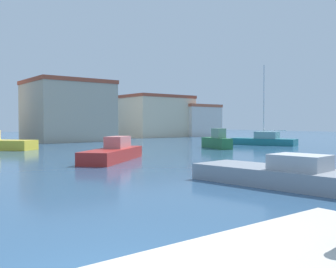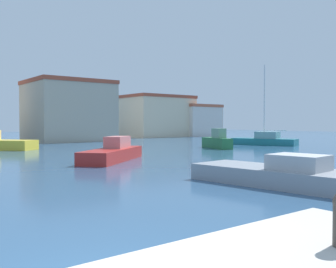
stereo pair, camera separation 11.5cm
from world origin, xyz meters
name	(u,v)px [view 2 (the right image)]	position (x,y,z in m)	size (l,w,h in m)	color
water	(154,153)	(15.00, 20.00, 0.00)	(160.00, 160.00, 0.00)	#2D5175
sailboat_teal_mid_harbor	(265,140)	(30.83, 21.46, 0.56)	(4.17, 7.18, 8.66)	#1E707A
motorboat_grey_near_pier	(282,175)	(9.80, 4.15, 0.42)	(3.26, 7.31, 1.24)	gray
motorboat_red_center_channel	(113,153)	(9.44, 16.65, 0.51)	(6.49, 5.89, 1.53)	#B22823
motorboat_green_far_right	(217,141)	(23.04, 20.92, 0.67)	(2.44, 4.52, 1.90)	#28703D
harbor_office	(68,111)	(17.79, 43.36, 3.98)	(10.06, 9.62, 7.94)	#B2A893
warehouse_block	(154,116)	(35.97, 49.18, 3.54)	(11.29, 9.93, 7.05)	beige
yacht_club	(194,120)	(43.46, 47.22, 2.83)	(7.42, 7.67, 5.65)	beige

